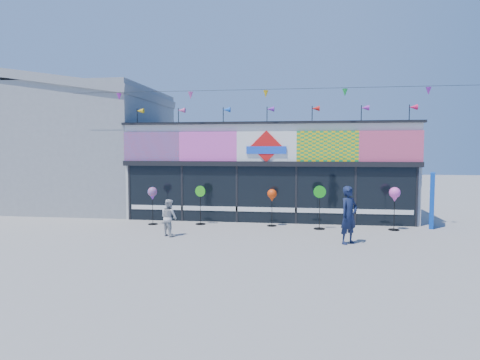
% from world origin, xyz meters
% --- Properties ---
extents(ground, '(80.00, 80.00, 0.00)m').
position_xyz_m(ground, '(0.00, 0.00, 0.00)').
color(ground, gray).
rests_on(ground, ground).
extents(kite_shop, '(16.00, 5.70, 5.31)m').
position_xyz_m(kite_shop, '(0.00, 5.94, 2.05)').
color(kite_shop, silver).
rests_on(kite_shop, ground).
extents(neighbour_building, '(8.18, 7.20, 6.87)m').
position_xyz_m(neighbour_building, '(-10.00, 7.00, 3.20)').
color(neighbour_building, gray).
rests_on(neighbour_building, ground).
extents(blue_sign, '(0.45, 1.05, 2.10)m').
position_xyz_m(blue_sign, '(6.36, 3.40, 1.05)').
color(blue_sign, '#0B3EA8').
rests_on(blue_sign, ground).
extents(spinner_0, '(0.38, 0.38, 1.49)m').
position_xyz_m(spinner_0, '(-4.43, 2.41, 1.19)').
color(spinner_0, black).
rests_on(spinner_0, ground).
extents(spinner_1, '(0.43, 0.39, 1.54)m').
position_xyz_m(spinner_1, '(-2.55, 2.70, 0.81)').
color(spinner_1, black).
rests_on(spinner_1, ground).
extents(spinner_2, '(0.37, 0.37, 1.44)m').
position_xyz_m(spinner_2, '(0.28, 2.73, 1.15)').
color(spinner_2, black).
rests_on(spinner_2, ground).
extents(spinner_3, '(0.46, 0.42, 1.63)m').
position_xyz_m(spinner_3, '(2.08, 2.34, 0.86)').
color(spinner_3, black).
rests_on(spinner_3, ground).
extents(spinner_4, '(0.40, 0.40, 1.59)m').
position_xyz_m(spinner_4, '(4.80, 2.51, 1.27)').
color(spinner_4, black).
rests_on(spinner_4, ground).
extents(adult_man, '(0.78, 0.77, 1.82)m').
position_xyz_m(adult_man, '(2.89, -0.08, 0.91)').
color(adult_man, '#121B39').
rests_on(adult_man, ground).
extents(child, '(0.71, 0.65, 1.28)m').
position_xyz_m(child, '(-3.09, 0.31, 0.64)').
color(child, '#B9B9B9').
rests_on(child, ground).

